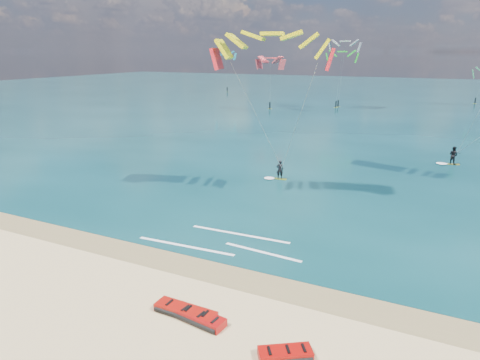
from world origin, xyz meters
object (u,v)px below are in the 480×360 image
Objects in this scene: packed_kite_mid at (199,321)px; packed_kite_right at (285,358)px; kitesurfer_main at (276,102)px; packed_kite_left at (186,315)px.

packed_kite_mid reaches higher than packed_kite_right.
packed_kite_right is 0.16× the size of kitesurfer_main.
packed_kite_left is 20.83m from kitesurfer_main.
kitesurfer_main is at bearing 100.14° from packed_kite_left.
packed_kite_right is 22.82m from kitesurfer_main.
packed_kite_left and packed_kite_mid have the same top height.
packed_kite_left is 5.20m from packed_kite_right.
packed_kite_mid is at bearing -80.77° from kitesurfer_main.
packed_kite_right is at bearing -0.15° from packed_kite_mid.
kitesurfer_main is (-3.80, 19.26, 7.70)m from packed_kite_mid.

